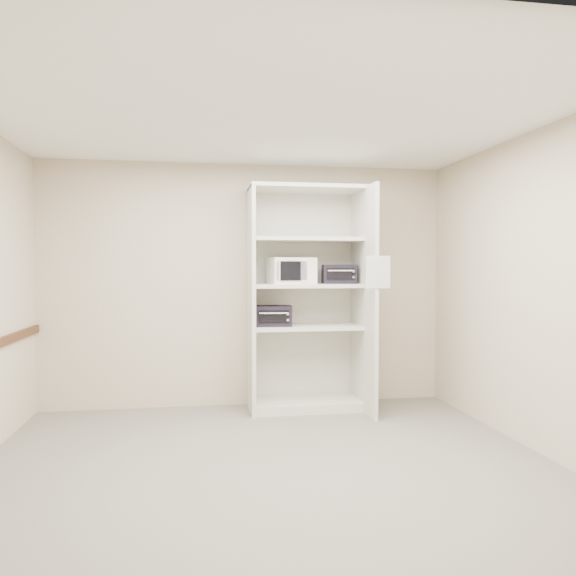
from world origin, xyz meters
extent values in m
cube|color=#645F56|center=(0.00, 0.00, 0.00)|extent=(4.50, 4.00, 0.01)
cube|color=white|center=(0.00, 0.00, 2.70)|extent=(4.50, 4.00, 0.01)
cube|color=#C3B799|center=(0.00, 2.00, 1.35)|extent=(4.50, 0.02, 2.70)
cube|color=#C3B799|center=(0.00, -2.00, 1.35)|extent=(4.50, 0.02, 2.70)
cube|color=#C3B799|center=(2.25, 0.00, 1.35)|extent=(0.02, 4.00, 2.70)
cube|color=beige|center=(0.02, 1.68, 1.20)|extent=(0.04, 0.60, 2.40)
cube|color=beige|center=(1.22, 1.53, 1.20)|extent=(0.04, 0.90, 2.40)
cube|color=beige|center=(0.62, 1.99, 1.20)|extent=(1.24, 0.02, 2.40)
cube|color=beige|center=(0.62, 1.70, 0.05)|extent=(1.16, 0.56, 0.10)
cube|color=beige|center=(0.62, 1.70, 0.90)|extent=(1.16, 0.56, 0.04)
cube|color=beige|center=(0.62, 1.70, 1.35)|extent=(1.16, 0.56, 0.04)
cube|color=beige|center=(0.62, 1.70, 1.85)|extent=(1.16, 0.56, 0.04)
cube|color=beige|center=(0.62, 1.70, 2.40)|extent=(1.24, 0.60, 0.04)
cube|color=white|center=(0.46, 1.72, 1.51)|extent=(0.51, 0.42, 0.28)
cube|color=black|center=(0.99, 1.72, 1.47)|extent=(0.39, 0.31, 0.21)
cube|color=black|center=(0.26, 1.68, 1.03)|extent=(0.42, 0.34, 0.22)
cube|color=white|center=(1.23, 1.07, 1.50)|extent=(0.25, 0.02, 0.32)
camera|label=1|loc=(-0.55, -4.29, 1.54)|focal=35.00mm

